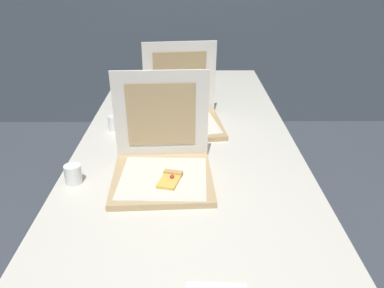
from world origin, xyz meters
name	(u,v)px	position (x,y,z in m)	size (l,w,h in m)	color
table	(187,148)	(0.00, 0.65, 0.71)	(0.95, 2.36, 0.76)	silver
pizza_box_front	(162,164)	(-0.09, 0.31, 0.81)	(0.38, 0.38, 0.38)	tan
pizza_box_middle	(183,114)	(-0.02, 0.82, 0.81)	(0.40, 0.40, 0.38)	tan
cup_white_near_left	(73,174)	(-0.41, 0.27, 0.79)	(0.06, 0.06, 0.07)	white
cup_white_far	(146,102)	(-0.22, 1.05, 0.79)	(0.06, 0.06, 0.07)	white
cup_white_mid	(115,123)	(-0.34, 0.76, 0.79)	(0.06, 0.06, 0.07)	white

